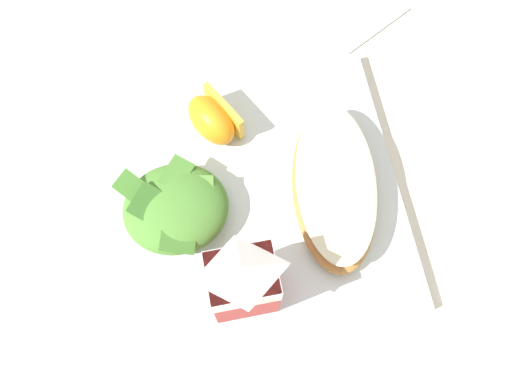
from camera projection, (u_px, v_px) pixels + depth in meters
The scene contains 8 objects.
ground at pixel (256, 201), 0.59m from camera, with size 3.00×3.00×0.00m, color beige.
white_plate at pixel (256, 198), 0.58m from camera, with size 0.28×0.28×0.02m, color silver.
cheesy_pizza_bread at pixel (334, 186), 0.56m from camera, with size 0.10×0.18×0.04m.
green_salad_pile at pixel (176, 208), 0.55m from camera, with size 0.10×0.10×0.04m.
milk_carton at pixel (242, 281), 0.48m from camera, with size 0.06×0.05×0.11m.
orange_wedge_front at pixel (213, 119), 0.58m from camera, with size 0.06×0.07×0.04m.
paper_napkin at pixel (498, 288), 0.56m from camera, with size 0.11×0.11×0.00m, color white.
metal_fork at pixel (335, 57), 0.64m from camera, with size 0.17×0.10×0.01m.
Camera 1 is at (0.04, 0.19, 0.55)m, focal length 40.89 mm.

